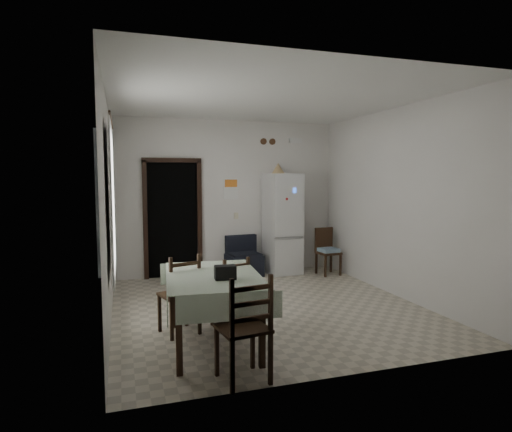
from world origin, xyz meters
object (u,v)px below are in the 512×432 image
Objects in this scene: dining_table at (214,310)px; dining_chair_far_right at (230,292)px; corner_chair at (328,252)px; dining_chair_far_left at (179,293)px; navy_seat at (244,256)px; fridge at (283,224)px; dining_chair_near_head at (243,327)px.

dining_chair_far_right is (0.31, 0.51, 0.05)m from dining_table.
dining_chair_far_left reaches higher than corner_chair.
navy_seat is 0.49× the size of dining_table.
corner_chair is at bearing 49.57° from dining_table.
fridge is 1.26× the size of dining_table.
dining_chair_far_right reaches higher than dining_table.
fridge is at bearing 62.55° from dining_table.
corner_chair is 0.88× the size of dining_chair_near_head.
corner_chair reaches higher than dining_table.
dining_table is 0.58m from dining_chair_far_left.
dining_table is (-1.23, -3.09, 0.02)m from navy_seat.
dining_chair_far_right is at bearing -115.11° from navy_seat.
navy_seat is at bearing 73.72° from dining_table.
fridge is 3.13m from dining_chair_far_right.
fridge reaches higher than dining_chair_far_left.
corner_chair is at bearing -20.20° from navy_seat.
fridge is 3.72m from dining_table.
dining_chair_far_left is at bearing -82.36° from dining_chair_near_head.
fridge is at bearing -138.91° from dining_chair_far_right.
corner_chair reaches higher than navy_seat.
dining_table is at bearing -141.09° from corner_chair.
dining_chair_near_head is at bearing -79.18° from dining_table.
corner_chair is 3.29m from dining_chair_far_right.
dining_chair_far_left is 1.08× the size of dining_chair_far_right.
navy_seat is 4.14m from dining_chair_near_head.
navy_seat is 0.84× the size of dining_chair_far_right.
dining_chair_far_left is at bearing -149.61° from corner_chair.
dining_chair_near_head is (0.39, -1.37, 0.02)m from dining_chair_far_left.
fridge is 2.00× the size of dining_chair_far_left.
dining_chair_near_head is (-1.14, -3.98, 0.13)m from navy_seat.
dining_table is 0.60m from dining_chair_far_right.
dining_chair_far_right is at bearing 63.90° from dining_table.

